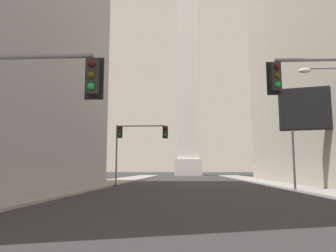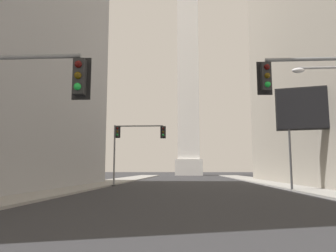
{
  "view_description": "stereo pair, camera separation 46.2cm",
  "coord_description": "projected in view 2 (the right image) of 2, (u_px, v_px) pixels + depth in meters",
  "views": [
    {
      "loc": [
        -0.54,
        -2.98,
        1.76
      ],
      "look_at": [
        -4.45,
        67.11,
        11.04
      ],
      "focal_mm": 35.0,
      "sensor_mm": 36.0,
      "label": 1
    },
    {
      "loc": [
        -0.08,
        -2.95,
        1.76
      ],
      "look_at": [
        -4.45,
        67.11,
        11.04
      ],
      "focal_mm": 35.0,
      "sensor_mm": 36.0,
      "label": 2
    }
  ],
  "objects": [
    {
      "name": "traffic_light_mid_left",
      "position": [
        131.0,
        139.0,
        34.81
      ],
      "size": [
        5.66,
        0.52,
        6.44
      ],
      "color": "slate",
      "rests_on": "ground_plane"
    },
    {
      "name": "obelisk",
      "position": [
        188.0,
        48.0,
        98.74
      ],
      "size": [
        7.71,
        7.71,
        78.43
      ],
      "color": "silver",
      "rests_on": "ground_plane"
    },
    {
      "name": "sidewalk_right",
      "position": [
        290.0,
        185.0,
        34.82
      ],
      "size": [
        5.0,
        110.45,
        0.15
      ],
      "primitive_type": "cube",
      "color": "gray",
      "rests_on": "ground_plane"
    },
    {
      "name": "billboard_sign",
      "position": [
        315.0,
        110.0,
        26.58
      ],
      "size": [
        5.98,
        1.67,
        8.51
      ],
      "color": "#3F3F42",
      "rests_on": "ground_plane"
    },
    {
      "name": "sidewalk_left",
      "position": [
        93.0,
        185.0,
        36.14
      ],
      "size": [
        5.0,
        110.45,
        0.15
      ],
      "primitive_type": "cube",
      "color": "gray",
      "rests_on": "ground_plane"
    }
  ]
}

